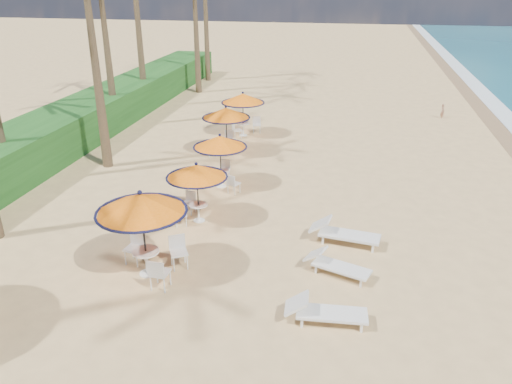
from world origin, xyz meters
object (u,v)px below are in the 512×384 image
station_2 (221,147)px  lounger_near (323,311)px  station_1 (195,176)px  lounger_mid (335,264)px  station_4 (243,102)px  station_3 (225,117)px  lounger_far (342,232)px  station_0 (144,214)px

station_2 → lounger_near: station_2 is taller
station_1 → station_2: size_ratio=0.98×
station_2 → lounger_mid: station_2 is taller
station_4 → station_3: bearing=-93.4°
station_1 → station_2: bearing=89.0°
station_2 → lounger_far: (4.93, -3.71, -1.32)m
station_3 → station_0: bearing=-87.6°
station_2 → lounger_near: bearing=-59.3°
station_0 → station_3: bearing=92.4°
station_2 → station_4: (-0.66, 6.91, 0.09)m
station_0 → station_3: (-0.44, 10.51, -0.13)m
lounger_near → station_3: bearing=111.1°
station_3 → station_4: (0.18, 2.99, 0.00)m
station_1 → lounger_mid: 5.60m
lounger_far → station_1: bearing=-178.5°
station_3 → lounger_mid: size_ratio=1.17×
lounger_mid → station_2: bearing=150.6°
station_1 → station_2: station_2 is taller
station_1 → lounger_mid: bearing=-26.7°
station_2 → station_3: 4.00m
lounger_mid → station_3: bearing=140.6°
station_2 → station_4: bearing=95.5°
station_2 → station_3: size_ratio=0.95×
station_1 → station_4: 10.05m
lounger_mid → station_1: bearing=173.1°
station_2 → lounger_far: size_ratio=0.97×
station_3 → lounger_mid: station_3 is taller
station_1 → lounger_near: bearing=-45.0°
station_0 → lounger_mid: station_0 is taller
station_3 → lounger_far: station_3 is taller
lounger_near → lounger_far: bearing=82.0°
station_1 → station_3: bearing=96.3°
station_3 → lounger_near: station_3 is taller
station_0 → station_2: size_ratio=1.18×
lounger_near → station_1: bearing=131.1°
station_0 → lounger_far: station_0 is taller
station_1 → station_3: size_ratio=0.93×
station_0 → station_4: 13.51m
station_0 → lounger_near: bearing=-13.5°
lounger_near → lounger_mid: size_ratio=1.03×
station_2 → station_3: bearing=102.1°
station_1 → station_4: bearing=93.4°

